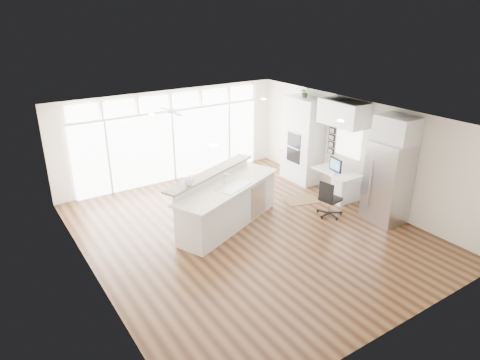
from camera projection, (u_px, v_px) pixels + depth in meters
floor at (248, 232)px, 10.01m from camera, size 7.00×8.00×0.02m
ceiling at (249, 118)px, 8.99m from camera, size 7.00×8.00×0.02m
wall_back at (172, 136)px, 12.59m from camera, size 7.00×0.04×2.70m
wall_front at (399, 261)px, 6.41m from camera, size 7.00×0.04×2.70m
wall_left at (89, 218)px, 7.71m from camera, size 0.04×8.00×2.70m
wall_right at (357, 151)px, 11.29m from camera, size 0.04×8.00×2.70m
glass_wall at (173, 146)px, 12.66m from camera, size 5.80×0.06×2.08m
transom_row at (170, 102)px, 12.16m from camera, size 5.90×0.06×0.40m
desk_window at (349, 141)px, 11.43m from camera, size 0.04×0.85×0.85m
ceiling_fan at (171, 107)px, 10.99m from camera, size 1.16×1.16×0.32m
recessed_lights at (244, 118)px, 9.16m from camera, size 3.40×3.00×0.02m
oven_cabinet at (302, 140)px, 12.55m from camera, size 0.64×1.20×2.50m
desk_nook at (336, 184)px, 11.70m from camera, size 0.72×1.30×0.76m
upper_cabinets at (344, 113)px, 10.98m from camera, size 0.64×1.30×0.64m
refrigerator at (388, 182)px, 10.18m from camera, size 0.76×0.90×2.00m
fridge_cabinet at (397, 129)px, 9.72m from camera, size 0.64×0.90×0.60m
framed_photos at (331, 141)px, 11.96m from camera, size 0.06×0.22×0.80m
kitchen_island at (229, 201)px, 10.10m from camera, size 3.37×2.34×1.26m
rug at (301, 199)px, 11.65m from camera, size 1.06×0.89×0.01m
office_chair at (331, 199)px, 10.60m from camera, size 0.55×0.52×0.93m
fishbowl at (188, 181)px, 9.29m from camera, size 0.28×0.28×0.22m
monitor at (336, 165)px, 11.44m from camera, size 0.15×0.49×0.40m
keyboard at (330, 173)px, 11.43m from camera, size 0.18×0.36×0.02m
potted_plant at (305, 94)px, 12.04m from camera, size 0.28×0.31×0.23m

